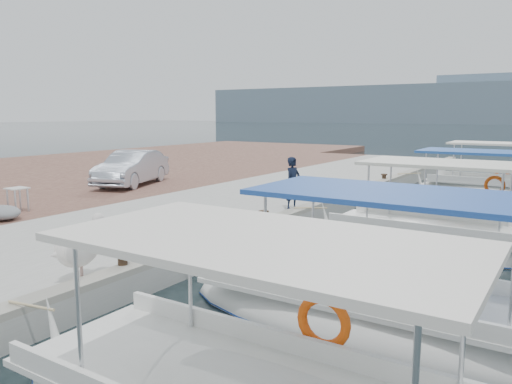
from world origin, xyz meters
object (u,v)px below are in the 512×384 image
Objects in this scene: parked_car at (132,168)px; pelican at (80,247)px; fishing_caique_d at (482,213)px; fisherman at (293,183)px; fishing_caique_b at (378,320)px; fishing_caique_e at (490,192)px; fishing_caique_c at (430,243)px.

pelican is at bearing -67.50° from parked_car.
fishing_caique_d is 1.63× the size of parked_car.
fishing_caique_b is at bearing -130.99° from fisherman.
fishing_caique_b is 4.76× the size of pelican.
fishing_caique_e is 15.15m from parked_car.
fishing_caique_c is at bearing -85.88° from fisherman.
fishing_caique_c and fishing_caique_e have the same top height.
fishing_caique_d is at bearing -6.65° from parked_car.
fishing_caique_b is 5.46m from fishing_caique_c.
pelican is at bearing -157.50° from fishing_caique_b.
fishing_caique_b is 5.22m from pelican.
fisherman is (-4.25, 0.45, 1.18)m from fishing_caique_c.
fishing_caique_b reaches higher than fisherman.
fishing_caique_d is at bearing 83.33° from fishing_caique_c.
fishing_caique_d is 1.13× the size of fishing_caique_e.
pelican is 0.93× the size of fisherman.
fisherman is at bearing 90.06° from pelican.
fishing_caique_d is 13.37m from parked_car.
fishing_caique_b and fishing_caique_c have the same top height.
parked_car reaches higher than pelican.
fishing_caique_e is (0.04, 10.12, 0.00)m from fishing_caique_c.
pelican is at bearing -111.68° from fishing_caique_d.
fishing_caique_e is 18.07m from pelican.
fishing_caique_c is at bearing -96.67° from fishing_caique_d.
parked_car is (-12.47, -8.53, 1.08)m from fishing_caique_e.
fishing_caique_d reaches higher than fisherman.
pelican is (-4.79, -12.03, 0.90)m from fishing_caique_d.
fishing_caique_c is 0.99× the size of fishing_caique_e.
fisherman is (-4.29, -9.68, 1.18)m from fishing_caique_e.
fishing_caique_d is (0.05, 10.07, 0.07)m from fishing_caique_b.
fishing_caique_d is at bearing 68.32° from pelican.
fishing_caique_c is at bearing 60.18° from pelican.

